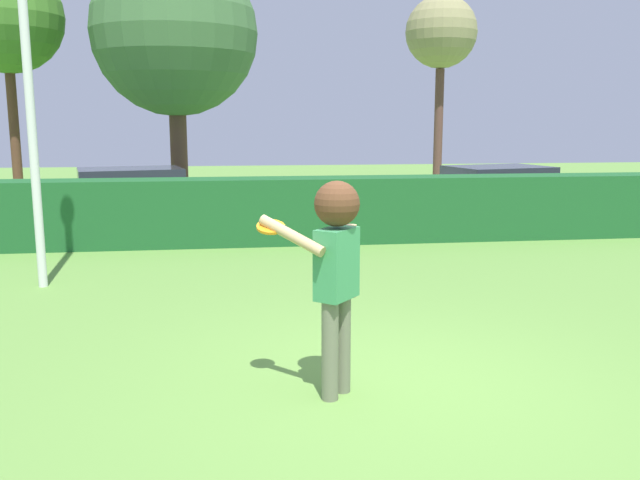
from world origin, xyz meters
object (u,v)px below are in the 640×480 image
at_px(person, 336,258).
at_px(parked_car_green, 131,193).
at_px(lamppost, 25,34).
at_px(willow_tree, 441,35).
at_px(frisbee, 271,227).
at_px(oak_tree, 6,17).
at_px(birch_tree, 175,33).
at_px(parked_car_white, 498,191).

xyz_separation_m(person, parked_car_green, (-3.01, 10.08, -0.49)).
distance_m(lamppost, willow_tree, 15.00).
bearing_deg(frisbee, lamppost, 125.43).
bearing_deg(parked_car_green, frisbee, -75.89).
distance_m(frisbee, oak_tree, 14.11).
height_order(lamppost, parked_car_green, lamppost).
bearing_deg(parked_car_green, birch_tree, 67.26).
relative_size(lamppost, parked_car_green, 1.38).
relative_size(parked_car_green, birch_tree, 0.69).
bearing_deg(willow_tree, oak_tree, -164.86).
relative_size(oak_tree, willow_tree, 1.00).
bearing_deg(birch_tree, person, -80.37).
bearing_deg(birch_tree, parked_car_green, -112.74).
bearing_deg(person, lamppost, 128.89).
bearing_deg(parked_car_white, person, -119.20).
distance_m(lamppost, parked_car_green, 6.42).
bearing_deg(willow_tree, person, -110.34).
distance_m(parked_car_green, oak_tree, 5.76).
height_order(frisbee, willow_tree, willow_tree).
relative_size(person, parked_car_white, 0.40).
bearing_deg(willow_tree, parked_car_green, -146.79).
relative_size(lamppost, willow_tree, 1.00).
distance_m(person, frisbee, 0.59).
bearing_deg(birch_tree, parked_car_white, -19.98).
xyz_separation_m(frisbee, parked_car_green, (-2.49, 9.92, -0.73)).
relative_size(person, lamppost, 0.29).
height_order(frisbee, birch_tree, birch_tree).
distance_m(frisbee, lamppost, 5.42).
bearing_deg(oak_tree, birch_tree, -5.14).
relative_size(frisbee, willow_tree, 0.04).
bearing_deg(oak_tree, lamppost, -72.13).
relative_size(frisbee, parked_car_white, 0.05).
bearing_deg(lamppost, willow_tree, 51.26).
xyz_separation_m(frisbee, oak_tree, (-5.63, 12.50, 3.36)).
bearing_deg(lamppost, parked_car_green, 85.72).
distance_m(parked_car_green, willow_tree, 11.47).
bearing_deg(parked_car_green, oak_tree, 140.63).
relative_size(person, oak_tree, 0.29).
distance_m(parked_car_white, oak_tree, 12.58).
relative_size(lamppost, birch_tree, 0.95).
xyz_separation_m(person, oak_tree, (-6.14, 12.65, 3.60)).
bearing_deg(person, birch_tree, 99.63).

